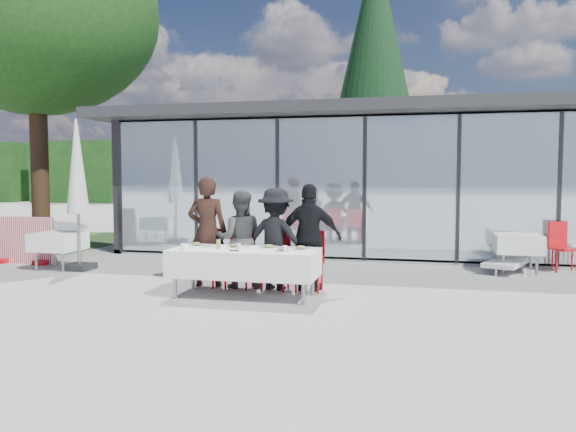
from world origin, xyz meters
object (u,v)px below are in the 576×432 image
object	(u,v)px
diner_chair_a	(208,254)
diner_chair_c	(276,257)
diner_c	(276,239)
plate_extra	(283,250)
spare_table_left	(58,242)
folded_eyeglasses	(234,251)
plate_c	(269,247)
diner_d	(310,237)
diner_b	(240,239)
plate_d	(301,248)
plate_b	(234,246)
diner_a	(207,231)
deciduous_tree	(35,13)
plate_a	(196,245)
diner_chair_b	(241,255)
spare_table_right	(518,244)
conifer_tree	(374,65)
lounger	(508,258)
spare_chair_b	(491,240)
dining_table	(245,263)
juice_bottle	(218,244)
market_umbrella	(77,175)
spare_chair_a	(562,244)
diner_chair_d	(310,258)

from	to	relation	value
diner_chair_a	diner_chair_c	distance (m)	1.20
diner_c	diner_chair_c	distance (m)	0.30
plate_extra	spare_table_left	size ratio (longest dim) A/B	0.30
diner_c	folded_eyeglasses	size ratio (longest dim) A/B	12.00
plate_c	plate_extra	bearing A→B (deg)	-45.64
diner_c	diner_d	bearing A→B (deg)	-171.89
diner_b	plate_d	size ratio (longest dim) A/B	6.30
diner_chair_c	plate_b	xyz separation A→B (m)	(-0.51, -0.66, 0.24)
diner_a	deciduous_tree	world-z (taller)	deciduous_tree
plate_a	diner_chair_b	bearing A→B (deg)	48.33
plate_c	spare_table_right	world-z (taller)	plate_c
diner_b	folded_eyeglasses	xyz separation A→B (m)	(0.24, -1.01, -0.06)
plate_extra	deciduous_tree	bearing A→B (deg)	144.80
diner_chair_c	conifer_tree	xyz separation A→B (m)	(0.61, 12.23, 5.45)
plate_d	diner_chair_b	bearing A→B (deg)	150.04
diner_d	plate_d	xyz separation A→B (m)	(-0.01, -0.64, -0.10)
diner_chair_c	conifer_tree	world-z (taller)	conifer_tree
diner_b	lounger	size ratio (longest dim) A/B	1.12
diner_c	spare_chair_b	world-z (taller)	diner_c
plate_b	diner_b	bearing A→B (deg)	100.42
dining_table	plate_d	world-z (taller)	plate_d
diner_d	diner_chair_a	bearing A→B (deg)	-1.84
diner_b	spare_chair_b	size ratio (longest dim) A/B	1.67
plate_extra	lounger	world-z (taller)	plate_extra
diner_c	diner_d	world-z (taller)	diner_d
plate_c	conifer_tree	bearing A→B (deg)	87.42
plate_c	spare_table_left	world-z (taller)	plate_c
plate_extra	folded_eyeglasses	world-z (taller)	plate_extra
diner_d	plate_a	xyz separation A→B (m)	(-1.74, -0.57, -0.10)
juice_bottle	deciduous_tree	size ratio (longest dim) A/B	0.02
plate_b	plate_d	world-z (taller)	same
juice_bottle	market_umbrella	size ratio (longest dim) A/B	0.05
diner_c	market_umbrella	bearing A→B (deg)	-4.56
spare_table_right	spare_chair_a	xyz separation A→B (m)	(0.86, 0.30, -0.02)
diner_b	diner_c	bearing A→B (deg)	167.12
diner_chair_d	spare_table_right	bearing A→B (deg)	36.38
diner_chair_b	diner_d	distance (m)	1.24
plate_a	plate_b	world-z (taller)	same
spare_table_right	diner_chair_c	bearing A→B (deg)	-147.55
diner_chair_c	plate_extra	bearing A→B (deg)	-69.88
diner_c	lounger	xyz separation A→B (m)	(4.03, 2.81, -0.58)
diner_chair_a	spare_chair_b	size ratio (longest dim) A/B	1.00
spare_chair_a	plate_b	bearing A→B (deg)	-146.81
diner_chair_c	deciduous_tree	bearing A→B (deg)	148.07
dining_table	diner_d	size ratio (longest dim) A/B	1.29
diner_chair_d	deciduous_tree	distance (m)	11.95
plate_a	diner_chair_d	bearing A→B (deg)	19.41
plate_extra	plate_b	bearing A→B (deg)	162.49
plate_b	spare_chair_b	world-z (taller)	spare_chair_b
diner_chair_c	plate_d	bearing A→B (deg)	-50.57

